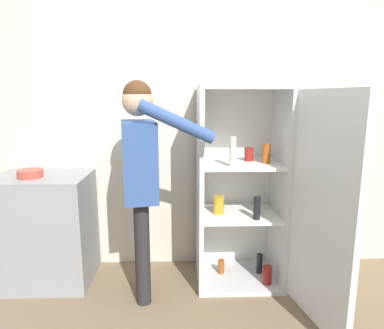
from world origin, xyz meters
name	(u,v)px	position (x,y,z in m)	size (l,w,h in m)	color
ground_plane	(208,327)	(0.00, 0.00, 0.00)	(12.00, 12.00, 0.00)	#7A664C
wall_back	(201,126)	(0.00, 0.98, 1.27)	(7.00, 0.06, 2.55)	beige
refrigerator	(255,191)	(0.41, 0.54, 0.80)	(0.86, 1.25, 1.62)	silver
person	(141,165)	(-0.47, 0.39, 1.05)	(0.69, 0.55, 1.64)	#262628
counter	(45,229)	(-1.30, 0.65, 0.45)	(0.74, 0.55, 0.91)	gray
bowl	(30,174)	(-1.36, 0.60, 0.94)	(0.19, 0.19, 0.06)	#B24738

